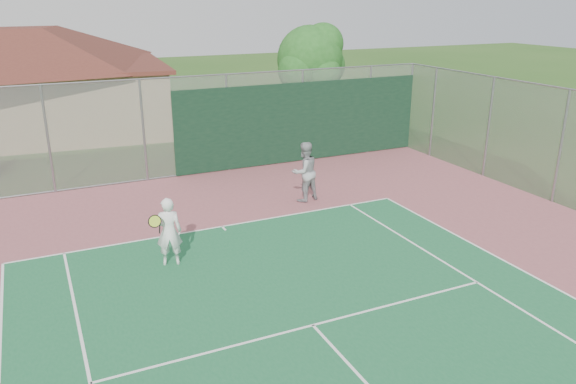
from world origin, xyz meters
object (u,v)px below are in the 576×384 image
object	(u,v)px
clubhouse	(23,71)
player_grey_back	(305,172)
player_white_front	(169,232)
tree	(312,61)

from	to	relation	value
clubhouse	player_grey_back	world-z (taller)	clubhouse
player_white_front	player_grey_back	world-z (taller)	player_grey_back
player_white_front	clubhouse	bearing A→B (deg)	-66.67
clubhouse	player_grey_back	bearing A→B (deg)	-56.81
player_white_front	player_grey_back	bearing A→B (deg)	-137.05
clubhouse	tree	bearing A→B (deg)	-17.82
player_grey_back	tree	bearing A→B (deg)	-129.42
player_white_front	player_grey_back	size ratio (longest dim) A/B	0.89
player_white_front	tree	bearing A→B (deg)	-115.72
tree	player_white_front	distance (m)	15.04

